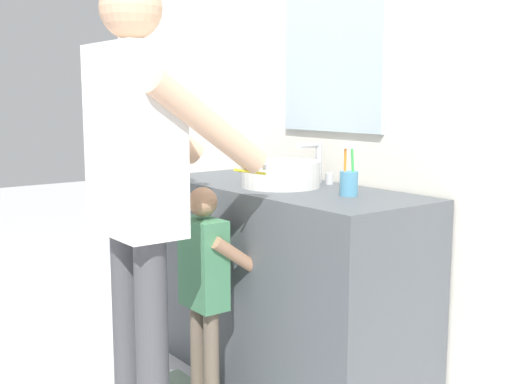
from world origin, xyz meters
TOP-DOWN VIEW (x-y plane):
  - back_wall at (0.00, 0.62)m, footprint 4.40×0.10m
  - vanity_cabinet at (0.00, 0.30)m, footprint 1.33×0.54m
  - sink_basin at (0.00, 0.28)m, footprint 0.34×0.34m
  - faucet at (0.00, 0.49)m, footprint 0.18×0.14m
  - toothbrush_cup at (0.36, 0.33)m, footprint 0.07×0.07m
  - child_toddler at (0.00, -0.10)m, footprint 0.28×0.28m
  - adult_parent at (0.05, -0.40)m, footprint 0.51×0.54m

SIDE VIEW (x-z plane):
  - vanity_cabinet at x=0.00m, z-range 0.00..0.86m
  - child_toddler at x=0.00m, z-range 0.09..0.98m
  - toothbrush_cup at x=0.36m, z-range 0.82..1.02m
  - sink_basin at x=0.00m, z-range 0.87..0.98m
  - faucet at x=0.00m, z-range 0.85..1.04m
  - adult_parent at x=0.05m, z-range 0.17..1.81m
  - back_wall at x=0.00m, z-range 0.00..2.70m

